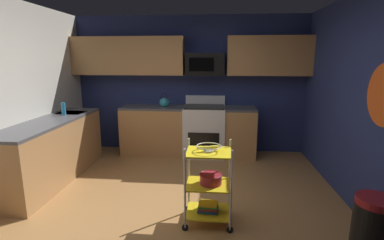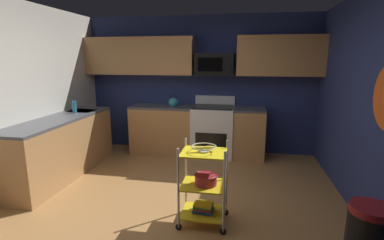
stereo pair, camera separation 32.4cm
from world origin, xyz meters
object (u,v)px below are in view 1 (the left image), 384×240
Objects in this scene: kettle at (164,102)px; dish_soap_bottle at (64,109)px; rolling_cart at (208,184)px; fruit_bowl at (209,147)px; oven_range at (204,130)px; trash_can at (372,234)px; microwave at (205,64)px; mixing_bowl_large at (211,179)px; book_stack at (208,207)px.

kettle is 1.32× the size of dish_soap_bottle.
fruit_bowl is at bearing -165.96° from rolling_cart.
rolling_cart is at bearing -29.95° from dish_soap_bottle.
fruit_bowl is 1.03× the size of kettle.
dish_soap_bottle is at bearing -155.91° from oven_range.
rolling_cart reaches higher than trash_can.
trash_can is at bearing -62.35° from microwave.
rolling_cart is 0.07m from mixing_bowl_large.
fruit_bowl is (0.16, -2.34, 0.40)m from oven_range.
fruit_bowl is 0.70m from book_stack.
kettle reaches higher than oven_range.
microwave reaches higher than kettle.
oven_range is 1.23m from microwave.
dish_soap_bottle reaches higher than book_stack.
rolling_cart reaches higher than mixing_bowl_large.
trash_can reaches higher than mixing_bowl_large.
dish_soap_bottle reaches higher than oven_range.
oven_range is 2.35m from mixing_bowl_large.
trash_can is at bearing -61.52° from oven_range.
microwave is 2.57× the size of fruit_bowl.
microwave is 2.65× the size of kettle.
oven_range is at bearing -89.74° from microwave.
book_stack is 1.56m from trash_can.
rolling_cart is (0.16, -2.34, -0.03)m from oven_range.
kettle is at bearing -179.71° from oven_range.
oven_range is 2.38m from fruit_bowl.
dish_soap_bottle reaches higher than trash_can.
book_stack is at bearing -180.00° from mixing_bowl_large.
rolling_cart is at bearing 180.00° from mixing_bowl_large.
book_stack is at bearing -86.15° from oven_range.
oven_range is at bearing 93.85° from fruit_bowl.
mixing_bowl_large is 2.56m from kettle.
oven_range reaches higher than fruit_bowl.
oven_range reaches higher than book_stack.
microwave reaches higher than rolling_cart.
dish_soap_bottle is (-2.20, -1.09, -0.68)m from microwave.
fruit_bowl reaches higher than trash_can.
oven_range reaches higher than rolling_cart.
kettle is at bearing 111.40° from fruit_bowl.
kettle is (-0.76, -0.00, 0.52)m from oven_range.
dish_soap_bottle is at bearing 152.70° from trash_can.
rolling_cart is 2.57m from kettle.
book_stack is 0.36× the size of trash_can.
dish_soap_bottle is at bearing 150.05° from book_stack.
fruit_bowl is 0.36m from mixing_bowl_large.
trash_can is (1.41, -0.60, -0.19)m from mixing_bowl_large.
oven_range is 2.34m from rolling_cart.
kettle is 0.40× the size of trash_can.
book_stack is (0.00, -0.00, -0.70)m from fruit_bowl.
mixing_bowl_large is at bearing 0.00° from fruit_bowl.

